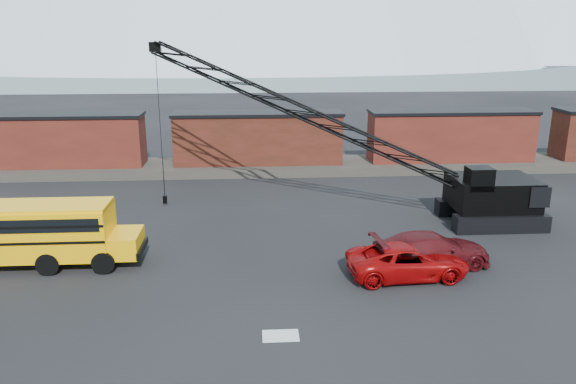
# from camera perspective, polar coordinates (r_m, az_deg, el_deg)

# --- Properties ---
(ground) EXTENTS (160.00, 160.00, 0.00)m
(ground) POSITION_cam_1_polar(r_m,az_deg,el_deg) (25.72, -2.34, -9.89)
(ground) COLOR black
(ground) RESTS_ON ground
(gravel_berm) EXTENTS (120.00, 5.00, 0.70)m
(gravel_berm) POSITION_cam_1_polar(r_m,az_deg,el_deg) (46.40, -3.00, 2.59)
(gravel_berm) COLOR #443F38
(gravel_berm) RESTS_ON ground
(boxcar_west_near) EXTENTS (13.70, 3.10, 4.17)m
(boxcar_west_near) POSITION_cam_1_polar(r_m,az_deg,el_deg) (48.46, -22.40, 4.89)
(boxcar_west_near) COLOR #441713
(boxcar_west_near) RESTS_ON gravel_berm
(boxcar_mid) EXTENTS (13.70, 3.10, 4.17)m
(boxcar_mid) POSITION_cam_1_polar(r_m,az_deg,el_deg) (45.89, -3.05, 5.52)
(boxcar_mid) COLOR #551F17
(boxcar_mid) RESTS_ON gravel_berm
(boxcar_east_near) EXTENTS (13.70, 3.10, 4.17)m
(boxcar_east_near) POSITION_cam_1_polar(r_m,az_deg,el_deg) (48.74, 16.21, 5.53)
(boxcar_east_near) COLOR #441713
(boxcar_east_near) RESTS_ON gravel_berm
(snow_patch) EXTENTS (1.40, 0.90, 0.02)m
(snow_patch) POSITION_cam_1_polar(r_m,az_deg,el_deg) (22.22, -0.75, -14.39)
(snow_patch) COLOR silver
(snow_patch) RESTS_ON ground
(school_bus) EXTENTS (11.65, 2.65, 3.19)m
(school_bus) POSITION_cam_1_polar(r_m,az_deg,el_deg) (30.50, -26.06, -3.68)
(school_bus) COLOR #FCAE05
(school_bus) RESTS_ON ground
(red_pickup) EXTENTS (5.88, 3.01, 1.59)m
(red_pickup) POSITION_cam_1_polar(r_m,az_deg,el_deg) (27.27, 12.08, -6.85)
(red_pickup) COLOR #990708
(red_pickup) RESTS_ON ground
(maroon_suv) EXTENTS (6.16, 3.17, 1.71)m
(maroon_suv) POSITION_cam_1_polar(r_m,az_deg,el_deg) (28.62, 14.32, -5.73)
(maroon_suv) COLOR #4C0D11
(maroon_suv) RESTS_ON ground
(crawler_crane) EXTENTS (23.45, 7.53, 10.73)m
(crawler_crane) POSITION_cam_1_polar(r_m,az_deg,el_deg) (34.43, 2.48, 7.66)
(crawler_crane) COLOR black
(crawler_crane) RESTS_ON ground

